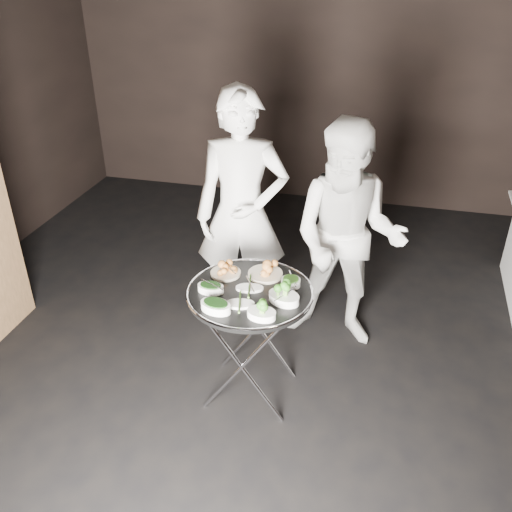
% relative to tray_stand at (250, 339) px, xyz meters
% --- Properties ---
extents(floor, '(6.00, 7.00, 0.05)m').
position_rel_tray_stand_xyz_m(floor, '(0.23, -0.20, -0.46)').
color(floor, black).
rests_on(floor, ground).
extents(wall_back, '(6.00, 0.05, 3.00)m').
position_rel_tray_stand_xyz_m(wall_back, '(0.23, 3.32, 1.07)').
color(wall_back, black).
rests_on(wall_back, floor).
extents(tray_stand, '(0.53, 0.45, 0.77)m').
position_rel_tray_stand_xyz_m(tray_stand, '(0.00, 0.00, 0.00)').
color(tray_stand, silver).
rests_on(tray_stand, floor).
extents(serving_tray, '(0.76, 0.76, 0.04)m').
position_rel_tray_stand_xyz_m(serving_tray, '(-0.00, 0.00, 0.35)').
color(serving_tray, black).
rests_on(serving_tray, tray_stand).
extents(potato_plate_a, '(0.20, 0.20, 0.07)m').
position_rel_tray_stand_xyz_m(potato_plate_a, '(-0.19, 0.15, 0.39)').
color(potato_plate_a, beige).
rests_on(potato_plate_a, serving_tray).
extents(potato_plate_b, '(0.22, 0.22, 0.08)m').
position_rel_tray_stand_xyz_m(potato_plate_b, '(0.05, 0.20, 0.39)').
color(potato_plate_b, beige).
rests_on(potato_plate_b, serving_tray).
extents(greens_bowl, '(0.12, 0.12, 0.07)m').
position_rel_tray_stand_xyz_m(greens_bowl, '(0.22, 0.12, 0.39)').
color(greens_bowl, white).
rests_on(greens_bowl, serving_tray).
extents(asparagus_plate_a, '(0.18, 0.12, 0.03)m').
position_rel_tray_stand_xyz_m(asparagus_plate_a, '(-0.01, 0.02, 0.37)').
color(asparagus_plate_a, white).
rests_on(asparagus_plate_a, serving_tray).
extents(asparagus_plate_b, '(0.18, 0.13, 0.03)m').
position_rel_tray_stand_xyz_m(asparagus_plate_b, '(-0.02, -0.15, 0.37)').
color(asparagus_plate_b, white).
rests_on(asparagus_plate_b, serving_tray).
extents(spinach_bowl_a, '(0.16, 0.11, 0.06)m').
position_rel_tray_stand_xyz_m(spinach_bowl_a, '(-0.22, -0.06, 0.39)').
color(spinach_bowl_a, white).
rests_on(spinach_bowl_a, serving_tray).
extents(spinach_bowl_b, '(0.20, 0.16, 0.08)m').
position_rel_tray_stand_xyz_m(spinach_bowl_b, '(-0.14, -0.23, 0.39)').
color(spinach_bowl_b, white).
rests_on(spinach_bowl_b, serving_tray).
extents(broccoli_bowl_a, '(0.23, 0.20, 0.08)m').
position_rel_tray_stand_xyz_m(broccoli_bowl_a, '(0.22, -0.05, 0.39)').
color(broccoli_bowl_a, white).
rests_on(broccoli_bowl_a, serving_tray).
extents(broccoli_bowl_b, '(0.18, 0.14, 0.07)m').
position_rel_tray_stand_xyz_m(broccoli_bowl_b, '(0.13, -0.23, 0.39)').
color(broccoli_bowl_b, white).
rests_on(broccoli_bowl_b, serving_tray).
extents(serving_utensils, '(0.57, 0.43, 0.01)m').
position_rel_tray_stand_xyz_m(serving_utensils, '(0.02, 0.07, 0.40)').
color(serving_utensils, silver).
rests_on(serving_utensils, serving_tray).
extents(waiter_left, '(0.73, 0.55, 1.81)m').
position_rel_tray_stand_xyz_m(waiter_left, '(-0.26, 0.77, 0.47)').
color(waiter_left, silver).
rests_on(waiter_left, floor).
extents(waiter_right, '(0.85, 0.69, 1.65)m').
position_rel_tray_stand_xyz_m(waiter_right, '(0.50, 0.74, 0.39)').
color(waiter_right, silver).
rests_on(waiter_right, floor).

